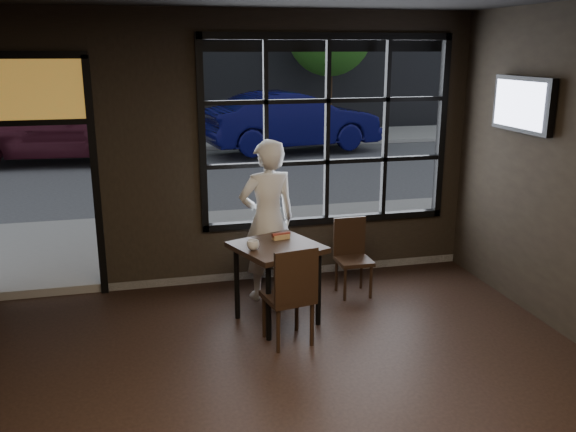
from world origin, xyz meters
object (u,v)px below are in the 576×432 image
object	(u,v)px
man	(268,220)
navy_car	(292,121)
cafe_table	(277,283)
chair_near	(288,293)

from	to	relation	value
man	navy_car	xyz separation A→B (m)	(2.67, 9.55, -0.03)
cafe_table	chair_near	world-z (taller)	chair_near
chair_near	cafe_table	bearing A→B (deg)	-100.23
cafe_table	navy_car	distance (m)	10.60
cafe_table	navy_car	world-z (taller)	navy_car
navy_car	chair_near	bearing A→B (deg)	156.55
cafe_table	chair_near	size ratio (longest dim) A/B	0.85
navy_car	man	bearing A→B (deg)	155.18
cafe_table	man	world-z (taller)	man
man	chair_near	bearing A→B (deg)	77.51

